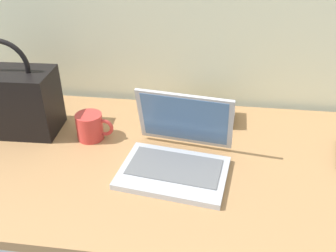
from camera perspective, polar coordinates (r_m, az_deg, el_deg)
name	(u,v)px	position (r m, az deg, el deg)	size (l,w,h in m)	color
desk	(160,162)	(1.16, -1.28, -5.59)	(1.60, 0.76, 0.03)	#A87A4C
laptop	(177,153)	(1.09, 1.47, -4.32)	(0.34, 0.32, 0.21)	#B2B5BA
coffee_mug	(91,126)	(1.25, -12.04, -0.03)	(0.13, 0.09, 0.09)	red
handbag	(11,100)	(1.35, -23.31, 3.76)	(0.31, 0.17, 0.33)	black
book_stack	(207,112)	(1.34, 6.05, 2.18)	(0.21, 0.14, 0.06)	#D8BF4C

